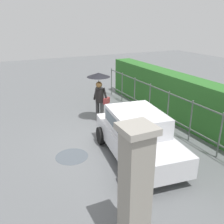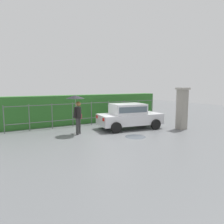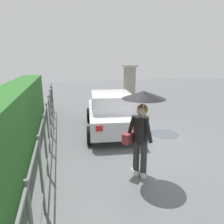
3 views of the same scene
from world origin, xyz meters
name	(u,v)px [view 2 (image 2 of 3)]	position (x,y,z in m)	size (l,w,h in m)	color
ground_plane	(111,133)	(0.00, 0.00, 0.00)	(40.00, 40.00, 0.00)	slate
car	(129,115)	(1.50, 0.49, 0.80)	(3.90, 2.26, 1.48)	silver
pedestrian	(77,106)	(-1.71, 0.60, 1.47)	(0.95, 0.95, 2.05)	#333333
gate_pillar	(182,108)	(4.09, -1.16, 1.24)	(0.60, 0.60, 2.42)	gray
fence_section	(91,112)	(0.09, 2.73, 0.83)	(10.21, 0.05, 1.50)	#59605B
hedge_row	(86,109)	(0.09, 3.68, 0.95)	(11.16, 0.90, 1.90)	#2D6B28
puddle_near	(135,137)	(0.61, -1.36, 0.00)	(1.03, 1.03, 0.00)	#4C545B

